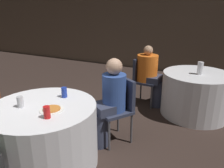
% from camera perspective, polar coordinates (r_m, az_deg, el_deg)
% --- Properties ---
extents(ground_plane, '(16.00, 16.00, 0.00)m').
position_cam_1_polar(ground_plane, '(3.02, -17.64, -16.92)').
color(ground_plane, '#332621').
extents(wall_back, '(16.00, 0.06, 2.80)m').
position_cam_1_polar(wall_back, '(6.51, 10.72, 15.85)').
color(wall_back, '#7A6B5B').
rests_on(wall_back, ground_plane).
extents(table_near, '(1.18, 1.18, 0.73)m').
position_cam_1_polar(table_near, '(2.67, -16.99, -12.64)').
color(table_near, silver).
rests_on(table_near, ground_plane).
extents(table_far, '(1.12, 1.12, 0.73)m').
position_cam_1_polar(table_far, '(3.95, 20.97, -2.46)').
color(table_far, silver).
rests_on(table_far, ground_plane).
extents(chair_near_northeast, '(0.55, 0.55, 0.87)m').
position_cam_1_polar(chair_near_northeast, '(2.92, 2.04, -5.10)').
color(chair_near_northeast, '#2D3347').
rests_on(chair_near_northeast, ground_plane).
extents(chair_far_west, '(0.42, 0.42, 0.87)m').
position_cam_1_polar(chair_far_west, '(4.12, 7.91, 2.01)').
color(chair_far_west, '#2D3347').
rests_on(chair_far_west, ground_plane).
extents(person_orange_shirt, '(0.53, 0.38, 1.12)m').
position_cam_1_polar(person_orange_shirt, '(4.05, 9.97, 2.38)').
color(person_orange_shirt, '#33384C').
rests_on(person_orange_shirt, ground_plane).
extents(person_blue_shirt, '(0.42, 0.46, 1.16)m').
position_cam_1_polar(person_blue_shirt, '(2.83, -0.82, -4.96)').
color(person_blue_shirt, '#33384C').
rests_on(person_blue_shirt, ground_plane).
extents(pizza_plate_near, '(0.25, 0.25, 0.02)m').
position_cam_1_polar(pizza_plate_near, '(2.38, -15.49, -6.34)').
color(pizza_plate_near, white).
rests_on(pizza_plate_near, table_near).
extents(soda_can_silver, '(0.07, 0.07, 0.12)m').
position_cam_1_polar(soda_can_silver, '(2.53, -22.84, -4.33)').
color(soda_can_silver, silver).
rests_on(soda_can_silver, table_near).
extents(soda_can_red, '(0.07, 0.07, 0.12)m').
position_cam_1_polar(soda_can_red, '(2.20, -16.66, -7.08)').
color(soda_can_red, red).
rests_on(soda_can_red, table_near).
extents(soda_can_blue, '(0.07, 0.07, 0.12)m').
position_cam_1_polar(soda_can_blue, '(2.66, -12.38, -2.14)').
color(soda_can_blue, '#1E38A5').
rests_on(soda_can_blue, table_near).
extents(bottle_far, '(0.09, 0.09, 0.20)m').
position_cam_1_polar(bottle_far, '(3.76, 22.04, 3.84)').
color(bottle_far, white).
rests_on(bottle_far, table_far).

